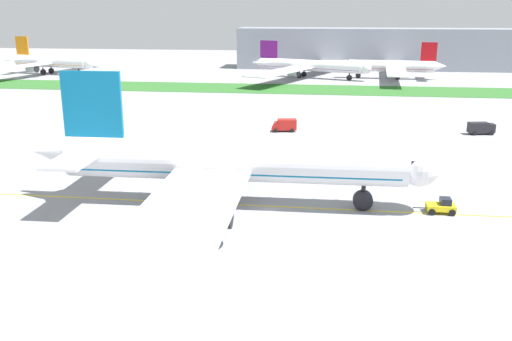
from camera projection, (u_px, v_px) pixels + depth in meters
name	position (u px, v px, depth m)	size (l,w,h in m)	color
ground_plane	(265.00, 214.00, 75.88)	(600.00, 600.00, 0.00)	gray
apron_taxi_line	(268.00, 206.00, 78.90)	(280.00, 0.36, 0.01)	yellow
grass_median_strip	(307.00, 89.00, 191.78)	(320.00, 24.00, 0.10)	#2D6628
airliner_foreground	(228.00, 162.00, 77.89)	(57.25, 90.79, 18.52)	white
pushback_tug	(442.00, 206.00, 76.09)	(5.60, 2.64, 2.12)	yellow
ground_crew_wingwalker_port	(152.00, 201.00, 77.93)	(0.48, 0.46, 1.63)	black
ground_crew_marshaller_front	(109.00, 274.00, 56.55)	(0.54, 0.44, 1.73)	black
service_truck_baggage_loader	(284.00, 125.00, 126.24)	(5.83, 3.33, 2.77)	#B21E19
service_truck_fuel_bowser	(481.00, 128.00, 123.26)	(5.92, 3.12, 2.68)	black
parked_airliner_far_left	(50.00, 62.00, 234.06)	(42.45, 67.24, 15.33)	white
parked_airliner_far_centre	(308.00, 66.00, 222.72)	(48.61, 80.86, 14.05)	white
parked_airliner_far_right	(393.00, 66.00, 219.14)	(40.58, 63.88, 14.20)	white
terminal_building	(388.00, 49.00, 254.18)	(135.31, 20.00, 18.00)	gray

